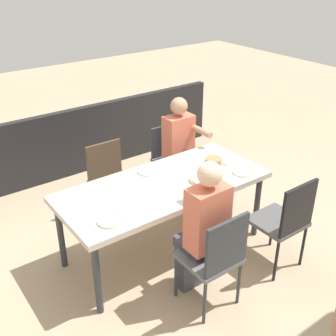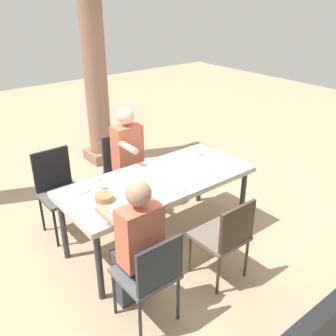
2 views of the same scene
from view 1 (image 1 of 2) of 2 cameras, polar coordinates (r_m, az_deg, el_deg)
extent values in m
plane|color=tan|center=(4.39, -0.51, -10.86)|extent=(16.00, 16.00, 0.00)
cube|color=beige|center=(3.97, -0.56, -2.47)|extent=(2.01, 0.89, 0.06)
cylinder|color=#2D3338|center=(4.48, 11.94, -5.05)|extent=(0.06, 0.06, 0.71)
cylinder|color=#2D3338|center=(3.56, -9.55, -14.61)|extent=(0.06, 0.06, 0.71)
cylinder|color=#2D3338|center=(4.92, 5.78, -1.45)|extent=(0.06, 0.06, 0.71)
cylinder|color=#2D3338|center=(4.09, -14.32, -8.82)|extent=(0.06, 0.06, 0.71)
cube|color=#4F4F50|center=(4.07, 14.57, -7.03)|extent=(0.44, 0.44, 0.04)
cube|color=black|center=(3.85, 17.23, -5.36)|extent=(0.42, 0.03, 0.48)
cylinder|color=black|center=(4.43, 13.94, -7.70)|extent=(0.03, 0.03, 0.45)
cylinder|color=black|center=(4.19, 10.48, -9.58)|extent=(0.03, 0.03, 0.45)
cylinder|color=black|center=(4.26, 17.82, -9.95)|extent=(0.03, 0.03, 0.45)
cylinder|color=black|center=(4.00, 14.43, -12.09)|extent=(0.03, 0.03, 0.45)
cube|color=#5B5E61|center=(5.04, 1.05, 0.88)|extent=(0.44, 0.44, 0.04)
cube|color=#2D3338|center=(5.10, -0.29, 3.72)|extent=(0.42, 0.03, 0.40)
cylinder|color=#2D3338|center=(4.92, 0.60, -3.02)|extent=(0.03, 0.03, 0.45)
cylinder|color=#2D3338|center=(5.13, 4.00, -1.74)|extent=(0.03, 0.03, 0.45)
cylinder|color=#2D3338|center=(5.19, -1.91, -1.30)|extent=(0.03, 0.03, 0.45)
cylinder|color=#2D3338|center=(5.39, 1.42, -0.16)|extent=(0.03, 0.03, 0.45)
cube|color=#5B5E61|center=(3.57, 5.48, -11.91)|extent=(0.44, 0.44, 0.04)
cube|color=#2D3338|center=(3.31, 7.97, -10.47)|extent=(0.42, 0.03, 0.47)
cylinder|color=#2D3338|center=(3.93, 5.60, -12.17)|extent=(0.03, 0.03, 0.45)
cylinder|color=#2D3338|center=(3.74, 1.07, -14.42)|extent=(0.03, 0.03, 0.45)
cylinder|color=#2D3338|center=(3.73, 9.58, -15.07)|extent=(0.03, 0.03, 0.45)
cylinder|color=#2D3338|center=(3.53, 4.98, -17.69)|extent=(0.03, 0.03, 0.45)
cube|color=#6A6158|center=(4.65, -7.31, -2.13)|extent=(0.44, 0.44, 0.04)
cube|color=#473828|center=(4.71, -8.66, 1.05)|extent=(0.42, 0.03, 0.42)
cylinder|color=#473828|center=(4.55, -8.04, -6.30)|extent=(0.03, 0.03, 0.42)
cylinder|color=#473828|center=(4.70, -3.98, -4.83)|extent=(0.03, 0.03, 0.42)
cylinder|color=#473828|center=(4.84, -10.22, -4.24)|extent=(0.03, 0.03, 0.42)
cylinder|color=#473828|center=(4.99, -6.34, -2.93)|extent=(0.03, 0.03, 0.42)
cube|color=#3F3F4C|center=(3.85, 2.98, -12.86)|extent=(0.24, 0.14, 0.46)
cube|color=#3F3F4C|center=(3.62, 3.99, -10.21)|extent=(0.28, 0.32, 0.10)
cube|color=#CC664C|center=(3.37, 5.38, -6.73)|extent=(0.34, 0.20, 0.55)
sphere|color=beige|center=(3.16, 5.68, -0.83)|extent=(0.20, 0.20, 0.20)
cylinder|color=beige|center=(3.53, 4.63, -2.59)|extent=(0.07, 0.30, 0.07)
cube|color=#3F3F4C|center=(4.98, 2.76, -2.58)|extent=(0.24, 0.14, 0.46)
cube|color=#3F3F4C|center=(4.91, 2.18, 0.68)|extent=(0.28, 0.32, 0.10)
cube|color=#CC664C|center=(4.86, 1.44, 4.30)|extent=(0.34, 0.20, 0.50)
sphere|color=tan|center=(4.73, 1.49, 8.39)|extent=(0.20, 0.20, 0.20)
cylinder|color=tan|center=(4.73, 4.58, 4.98)|extent=(0.07, 0.30, 0.07)
cube|color=black|center=(5.73, -12.70, 3.42)|extent=(4.41, 0.10, 0.90)
cylinder|color=white|center=(4.21, 10.09, -0.57)|extent=(0.21, 0.21, 0.01)
torus|color=#A4C786|center=(4.21, 10.10, -0.48)|extent=(0.21, 0.21, 0.01)
cylinder|color=white|center=(4.17, 7.51, -0.73)|extent=(0.06, 0.06, 0.00)
cylinder|color=white|center=(4.15, 7.54, -0.23)|extent=(0.01, 0.01, 0.08)
sphere|color=#F2EFCC|center=(4.12, 7.60, 0.65)|extent=(0.07, 0.07, 0.07)
cube|color=silver|center=(4.31, 11.49, -0.05)|extent=(0.03, 0.17, 0.01)
cube|color=silver|center=(4.12, 8.62, -1.18)|extent=(0.03, 0.17, 0.01)
cylinder|color=white|center=(4.17, -2.62, -0.44)|extent=(0.23, 0.23, 0.01)
torus|color=#A9CD91|center=(4.16, -2.62, -0.36)|extent=(0.23, 0.23, 0.01)
cube|color=silver|center=(4.24, -0.94, 0.08)|extent=(0.03, 0.17, 0.01)
cube|color=silver|center=(4.10, -4.36, -1.06)|extent=(0.02, 0.17, 0.01)
cylinder|color=silver|center=(3.45, -7.91, -7.19)|extent=(0.20, 0.20, 0.01)
torus|color=#A0BE77|center=(3.45, -7.92, -7.09)|extent=(0.20, 0.20, 0.01)
cube|color=silver|center=(3.51, -5.76, -6.44)|extent=(0.02, 0.17, 0.01)
cube|color=silver|center=(3.40, -10.13, -8.04)|extent=(0.02, 0.17, 0.01)
cylinder|color=#9E7547|center=(4.34, 6.18, 0.95)|extent=(0.17, 0.17, 0.06)
camera|label=2|loc=(6.86, 0.06, 25.83)|focal=40.06mm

